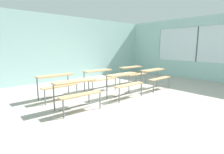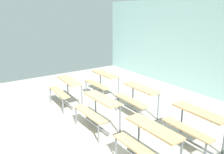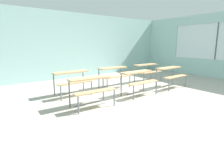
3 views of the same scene
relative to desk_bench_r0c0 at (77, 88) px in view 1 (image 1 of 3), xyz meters
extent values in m
cube|color=#ADA89E|center=(1.67, -0.51, -0.59)|extent=(10.00, 9.00, 0.05)
cube|color=#A8D1CC|center=(1.67, 3.99, 0.94)|extent=(10.00, 0.12, 3.00)
cube|color=#A8D1CC|center=(6.67, -0.51, -0.14)|extent=(0.12, 9.00, 0.85)
cube|color=#A8D1CC|center=(6.67, -0.51, 2.21)|extent=(0.12, 9.00, 0.45)
cube|color=#A8D1CC|center=(6.67, 3.04, 1.14)|extent=(0.12, 1.90, 1.70)
cube|color=white|center=(6.67, -0.01, 1.14)|extent=(0.02, 4.20, 1.70)
cube|color=#4C5156|center=(6.67, -0.01, 1.14)|extent=(0.06, 0.05, 1.70)
cube|color=tan|center=(0.00, 0.11, 0.16)|extent=(1.11, 0.36, 0.04)
cube|color=tan|center=(-0.01, -0.21, -0.12)|extent=(1.11, 0.26, 0.03)
cylinder|color=slate|center=(-0.49, 0.27, -0.20)|extent=(0.04, 0.04, 0.72)
cylinder|color=slate|center=(0.51, 0.23, -0.20)|extent=(0.04, 0.04, 0.72)
cylinder|color=slate|center=(-0.51, -0.28, -0.34)|extent=(0.04, 0.04, 0.44)
cylinder|color=slate|center=(0.49, -0.32, -0.34)|extent=(0.04, 0.04, 0.44)
cube|color=slate|center=(0.00, -0.03, -0.46)|extent=(1.00, 0.07, 0.03)
cube|color=tan|center=(1.69, 0.12, 0.16)|extent=(1.10, 0.33, 0.04)
cube|color=tan|center=(1.69, -0.20, -0.12)|extent=(1.10, 0.23, 0.03)
cylinder|color=slate|center=(1.19, 0.26, -0.20)|extent=(0.04, 0.04, 0.72)
cylinder|color=slate|center=(2.19, 0.27, -0.20)|extent=(0.04, 0.04, 0.72)
cylinder|color=slate|center=(1.19, -0.29, -0.34)|extent=(0.04, 0.04, 0.44)
cylinder|color=slate|center=(2.19, -0.28, -0.34)|extent=(0.04, 0.04, 0.44)
cube|color=slate|center=(1.69, -0.02, -0.46)|extent=(1.00, 0.04, 0.03)
cube|color=tan|center=(3.32, 0.11, 0.16)|extent=(1.10, 0.33, 0.04)
cube|color=tan|center=(3.33, -0.21, -0.12)|extent=(1.10, 0.23, 0.03)
cylinder|color=slate|center=(2.82, 0.25, -0.20)|extent=(0.04, 0.04, 0.72)
cylinder|color=slate|center=(3.82, 0.26, -0.20)|extent=(0.04, 0.04, 0.72)
cylinder|color=slate|center=(2.83, -0.30, -0.34)|extent=(0.04, 0.04, 0.44)
cylinder|color=slate|center=(3.83, -0.29, -0.34)|extent=(0.04, 0.04, 0.44)
cube|color=slate|center=(3.32, -0.03, -0.46)|extent=(1.00, 0.04, 0.03)
cube|color=tan|center=(0.01, 1.32, 0.16)|extent=(1.10, 0.34, 0.04)
cube|color=tan|center=(0.01, 1.00, -0.12)|extent=(1.10, 0.24, 0.03)
cylinder|color=slate|center=(-0.49, 1.45, -0.20)|extent=(0.04, 0.04, 0.72)
cylinder|color=slate|center=(0.51, 1.47, -0.20)|extent=(0.04, 0.04, 0.72)
cylinder|color=slate|center=(-0.49, 0.90, -0.34)|extent=(0.04, 0.04, 0.44)
cylinder|color=slate|center=(0.51, 0.92, -0.34)|extent=(0.04, 0.04, 0.44)
cube|color=slate|center=(0.01, 1.18, -0.46)|extent=(1.00, 0.05, 0.03)
cube|color=tan|center=(1.65, 1.34, 0.16)|extent=(1.11, 0.35, 0.04)
cube|color=tan|center=(1.64, 1.02, -0.12)|extent=(1.11, 0.25, 0.03)
cylinder|color=slate|center=(1.15, 1.50, -0.20)|extent=(0.04, 0.04, 0.72)
cylinder|color=slate|center=(2.15, 1.47, -0.20)|extent=(0.04, 0.04, 0.72)
cylinder|color=slate|center=(1.14, 0.95, -0.34)|extent=(0.04, 0.04, 0.44)
cylinder|color=slate|center=(2.14, 0.92, -0.34)|extent=(0.04, 0.04, 0.44)
cube|color=slate|center=(1.64, 1.20, -0.46)|extent=(1.00, 0.06, 0.03)
cube|color=tan|center=(3.37, 1.30, 0.16)|extent=(1.11, 0.35, 0.04)
cube|color=tan|center=(3.36, 0.98, -0.12)|extent=(1.11, 0.25, 0.03)
cylinder|color=slate|center=(2.88, 1.45, -0.20)|extent=(0.04, 0.04, 0.72)
cylinder|color=slate|center=(3.88, 1.42, -0.20)|extent=(0.04, 0.04, 0.72)
cylinder|color=slate|center=(2.86, 0.90, -0.34)|extent=(0.04, 0.04, 0.44)
cylinder|color=slate|center=(3.86, 0.87, -0.34)|extent=(0.04, 0.04, 0.44)
cube|color=slate|center=(3.37, 1.16, -0.46)|extent=(1.00, 0.06, 0.03)
camera|label=1|loc=(-2.13, -3.81, 1.04)|focal=28.00mm
camera|label=2|loc=(5.81, -2.46, 2.06)|focal=37.12mm
camera|label=3|loc=(-2.13, -3.81, 1.04)|focal=28.00mm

